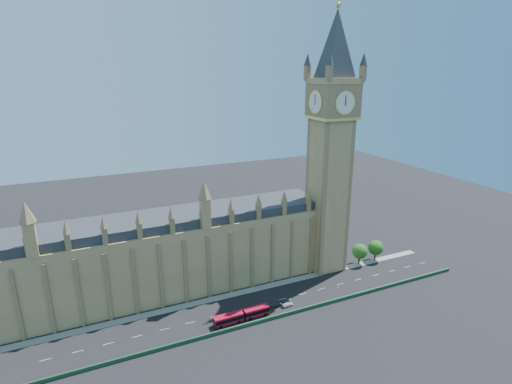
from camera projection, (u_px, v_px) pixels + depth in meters
name	position (u px, v px, depth m)	size (l,w,h in m)	color
ground	(250.00, 307.00, 130.79)	(400.00, 400.00, 0.00)	black
palace_westminster	(157.00, 256.00, 136.01)	(120.00, 20.00, 28.00)	#9F824D
elizabeth_tower	(331.00, 128.00, 141.87)	(20.59, 20.59, 105.00)	#9F824D
bridge_parapet	(261.00, 321.00, 122.78)	(160.00, 0.60, 1.20)	#1E4C2D
kerb_north	(239.00, 293.00, 139.04)	(160.00, 3.00, 0.16)	gray
tree_east_near	(360.00, 251.00, 158.48)	(6.00, 6.00, 8.50)	#382619
tree_east_far	(376.00, 247.00, 161.63)	(6.00, 6.00, 8.50)	#382619
red_bus	(242.00, 315.00, 123.69)	(18.24, 3.19, 3.09)	#B40C26
car_grey	(276.00, 304.00, 131.34)	(1.72, 4.28, 1.46)	#414549
car_silver	(262.00, 312.00, 127.12)	(1.65, 4.73, 1.56)	#B4B8BD
car_white	(288.00, 305.00, 131.28)	(1.64, 4.04, 1.17)	silver
cone_a	(317.00, 291.00, 139.71)	(0.52, 0.52, 0.62)	black
cone_b	(290.00, 299.00, 134.70)	(0.49, 0.49, 0.68)	black
cone_c	(301.00, 295.00, 137.54)	(0.60, 0.60, 0.72)	black
cone_d	(338.00, 288.00, 142.08)	(0.44, 0.44, 0.62)	black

